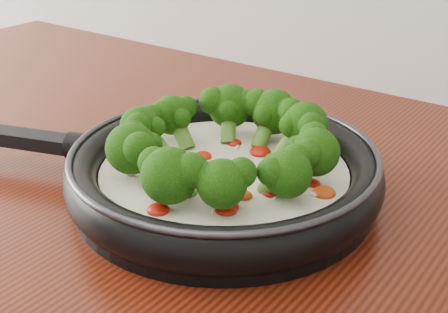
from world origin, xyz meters
The scene contains 1 object.
skillet centered at (0.08, 1.05, 0.94)m, with size 0.57×0.44×0.10m.
Camera 1 is at (0.43, 0.58, 1.23)m, focal length 48.38 mm.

